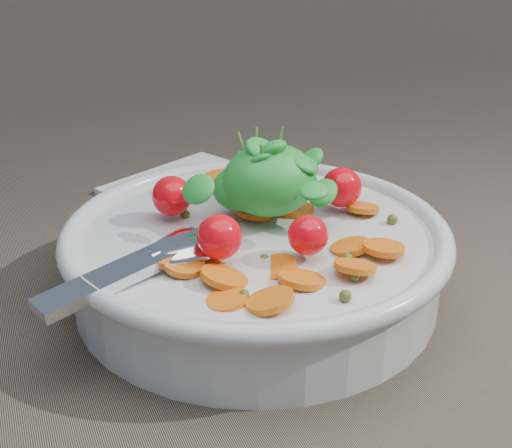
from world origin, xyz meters
name	(u,v)px	position (x,y,z in m)	size (l,w,h in m)	color
ground	(288,293)	(0.00, 0.00, 0.00)	(6.00, 6.00, 0.00)	brown
bowl	(256,252)	(-0.02, 0.01, 0.03)	(0.31, 0.29, 0.12)	silver
napkin	(195,186)	(0.00, 0.24, 0.00)	(0.16, 0.14, 0.01)	white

